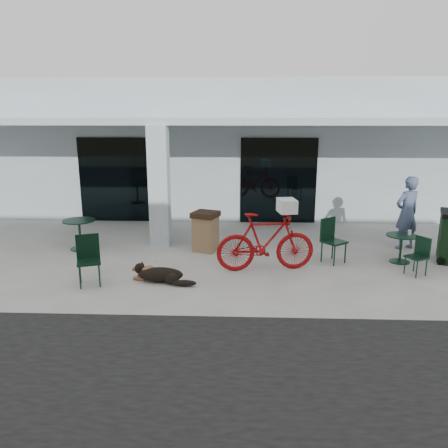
{
  "coord_description": "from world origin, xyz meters",
  "views": [
    {
      "loc": [
        0.64,
        -8.85,
        3.33
      ],
      "look_at": [
        0.25,
        0.6,
        1.0
      ],
      "focal_mm": 35.0,
      "sensor_mm": 36.0,
      "label": 1
    }
  ],
  "objects_px": {
    "bicycle": "(266,242)",
    "dog": "(161,274)",
    "cafe_chair_far_a": "(334,241)",
    "person": "(407,213)",
    "trash_receptacle": "(206,231)",
    "cafe_chair_far_b": "(416,257)",
    "cafe_table_near": "(80,235)",
    "cafe_table_far": "(401,249)",
    "cafe_chair_near": "(89,261)"
  },
  "relations": [
    {
      "from": "bicycle",
      "to": "trash_receptacle",
      "type": "relative_size",
      "value": 2.15
    },
    {
      "from": "cafe_chair_far_a",
      "to": "cafe_chair_far_b",
      "type": "xyz_separation_m",
      "value": [
        1.61,
        -0.76,
        -0.1
      ]
    },
    {
      "from": "cafe_table_far",
      "to": "cafe_chair_far_b",
      "type": "bearing_deg",
      "value": -87.76
    },
    {
      "from": "bicycle",
      "to": "cafe_table_far",
      "type": "height_order",
      "value": "bicycle"
    },
    {
      "from": "cafe_chair_near",
      "to": "cafe_chair_far_b",
      "type": "bearing_deg",
      "value": -12.59
    },
    {
      "from": "bicycle",
      "to": "cafe_table_near",
      "type": "xyz_separation_m",
      "value": [
        -4.69,
        1.4,
        -0.27
      ]
    },
    {
      "from": "bicycle",
      "to": "cafe_chair_far_a",
      "type": "bearing_deg",
      "value": -78.97
    },
    {
      "from": "person",
      "to": "trash_receptacle",
      "type": "relative_size",
      "value": 1.86
    },
    {
      "from": "cafe_table_near",
      "to": "person",
      "type": "distance_m",
      "value": 8.4
    },
    {
      "from": "cafe_table_far",
      "to": "person",
      "type": "distance_m",
      "value": 1.37
    },
    {
      "from": "bicycle",
      "to": "cafe_chair_far_a",
      "type": "xyz_separation_m",
      "value": [
        1.62,
        0.59,
        -0.13
      ]
    },
    {
      "from": "person",
      "to": "bicycle",
      "type": "bearing_deg",
      "value": 3.25
    },
    {
      "from": "dog",
      "to": "person",
      "type": "distance_m",
      "value": 6.48
    },
    {
      "from": "bicycle",
      "to": "person",
      "type": "distance_m",
      "value": 4.11
    },
    {
      "from": "cafe_table_near",
      "to": "cafe_chair_far_a",
      "type": "distance_m",
      "value": 6.36
    },
    {
      "from": "dog",
      "to": "trash_receptacle",
      "type": "xyz_separation_m",
      "value": [
        0.75,
        2.22,
        0.33
      ]
    },
    {
      "from": "bicycle",
      "to": "trash_receptacle",
      "type": "height_order",
      "value": "bicycle"
    },
    {
      "from": "cafe_table_near",
      "to": "cafe_table_far",
      "type": "bearing_deg",
      "value": -5.28
    },
    {
      "from": "trash_receptacle",
      "to": "cafe_chair_far_a",
      "type": "bearing_deg",
      "value": -14.81
    },
    {
      "from": "cafe_chair_near",
      "to": "cafe_chair_far_a",
      "type": "relative_size",
      "value": 0.98
    },
    {
      "from": "bicycle",
      "to": "cafe_chair_far_b",
      "type": "height_order",
      "value": "bicycle"
    },
    {
      "from": "dog",
      "to": "cafe_chair_far_b",
      "type": "height_order",
      "value": "cafe_chair_far_b"
    },
    {
      "from": "person",
      "to": "trash_receptacle",
      "type": "distance_m",
      "value": 5.16
    },
    {
      "from": "cafe_table_far",
      "to": "dog",
      "type": "bearing_deg",
      "value": -164.56
    },
    {
      "from": "dog",
      "to": "cafe_table_near",
      "type": "relative_size",
      "value": 1.31
    },
    {
      "from": "cafe_table_near",
      "to": "person",
      "type": "height_order",
      "value": "person"
    },
    {
      "from": "cafe_chair_far_b",
      "to": "cafe_table_far",
      "type": "bearing_deg",
      "value": 151.22
    },
    {
      "from": "dog",
      "to": "cafe_chair_far_a",
      "type": "relative_size",
      "value": 1.03
    },
    {
      "from": "dog",
      "to": "cafe_chair_far_a",
      "type": "xyz_separation_m",
      "value": [
        3.82,
        1.41,
        0.34
      ]
    },
    {
      "from": "dog",
      "to": "cafe_chair_far_b",
      "type": "xyz_separation_m",
      "value": [
        5.42,
        0.64,
        0.24
      ]
    },
    {
      "from": "cafe_table_near",
      "to": "cafe_chair_near",
      "type": "distance_m",
      "value": 2.67
    },
    {
      "from": "dog",
      "to": "cafe_table_far",
      "type": "bearing_deg",
      "value": 31.68
    },
    {
      "from": "bicycle",
      "to": "cafe_chair_near",
      "type": "xyz_separation_m",
      "value": [
        -3.6,
        -1.03,
        -0.15
      ]
    },
    {
      "from": "cafe_chair_near",
      "to": "cafe_table_far",
      "type": "xyz_separation_m",
      "value": [
        6.8,
        1.71,
        -0.18
      ]
    },
    {
      "from": "bicycle",
      "to": "dog",
      "type": "relative_size",
      "value": 2.02
    },
    {
      "from": "cafe_table_near",
      "to": "trash_receptacle",
      "type": "xyz_separation_m",
      "value": [
        3.24,
        0.0,
        0.12
      ]
    },
    {
      "from": "dog",
      "to": "cafe_chair_far_a",
      "type": "distance_m",
      "value": 4.08
    },
    {
      "from": "cafe_chair_near",
      "to": "cafe_chair_far_a",
      "type": "xyz_separation_m",
      "value": [
        5.22,
        1.62,
        0.01
      ]
    },
    {
      "from": "cafe_chair_far_b",
      "to": "person",
      "type": "xyz_separation_m",
      "value": [
        0.46,
        1.97,
        0.53
      ]
    },
    {
      "from": "cafe_chair_far_a",
      "to": "person",
      "type": "height_order",
      "value": "person"
    },
    {
      "from": "dog",
      "to": "cafe_chair_far_a",
      "type": "bearing_deg",
      "value": 36.46
    },
    {
      "from": "cafe_chair_far_a",
      "to": "trash_receptacle",
      "type": "height_order",
      "value": "cafe_chair_far_a"
    },
    {
      "from": "cafe_chair_far_a",
      "to": "cafe_table_far",
      "type": "bearing_deg",
      "value": -35.11
    },
    {
      "from": "cafe_chair_far_a",
      "to": "bicycle",
      "type": "bearing_deg",
      "value": 161.88
    },
    {
      "from": "cafe_table_near",
      "to": "cafe_chair_far_b",
      "type": "height_order",
      "value": "cafe_chair_far_b"
    },
    {
      "from": "bicycle",
      "to": "dog",
      "type": "bearing_deg",
      "value": 101.44
    },
    {
      "from": "cafe_table_far",
      "to": "person",
      "type": "height_order",
      "value": "person"
    },
    {
      "from": "cafe_chair_far_b",
      "to": "trash_receptacle",
      "type": "relative_size",
      "value": 0.82
    },
    {
      "from": "cafe_table_near",
      "to": "person",
      "type": "xyz_separation_m",
      "value": [
        8.37,
        0.4,
        0.56
      ]
    },
    {
      "from": "bicycle",
      "to": "cafe_chair_far_a",
      "type": "relative_size",
      "value": 2.09
    }
  ]
}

